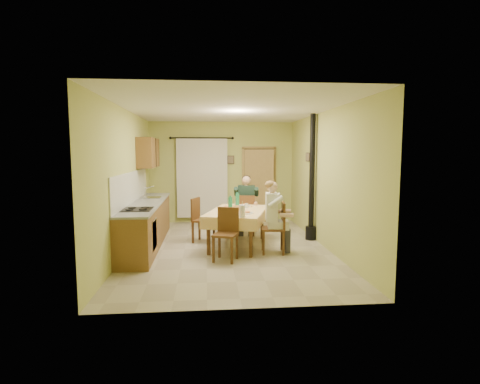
{
  "coord_description": "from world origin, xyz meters",
  "views": [
    {
      "loc": [
        -0.44,
        -7.51,
        1.97
      ],
      "look_at": [
        0.25,
        0.1,
        1.15
      ],
      "focal_mm": 28.0,
      "sensor_mm": 36.0,
      "label": 1
    }
  ],
  "objects": [
    {
      "name": "chair_left",
      "position": [
        -0.52,
        0.59,
        0.29
      ],
      "size": [
        0.54,
        0.54,
        0.97
      ],
      "rotation": [
        0.0,
        0.0,
        -1.98
      ],
      "color": "#553317",
      "rests_on": "ground"
    },
    {
      "name": "picture_right",
      "position": [
        1.97,
        1.2,
        1.85
      ],
      "size": [
        0.03,
        0.31,
        0.21
      ],
      "primitive_type": "cube",
      "color": "brown",
      "rests_on": "room_shell"
    },
    {
      "name": "chair_right",
      "position": [
        0.86,
        -0.42,
        0.29
      ],
      "size": [
        0.48,
        0.48,
        1.0
      ],
      "rotation": [
        0.0,
        0.0,
        1.46
      ],
      "color": "#553317",
      "rests_on": "ground"
    },
    {
      "name": "tableware",
      "position": [
        0.19,
        0.05,
        0.83
      ],
      "size": [
        0.7,
        1.63,
        0.33
      ],
      "color": "white",
      "rests_on": "dining_table"
    },
    {
      "name": "picture_back",
      "position": [
        0.25,
        2.97,
        1.75
      ],
      "size": [
        0.19,
        0.03,
        0.23
      ],
      "primitive_type": "cube",
      "color": "black",
      "rests_on": "room_shell"
    },
    {
      "name": "curtain",
      "position": [
        -0.55,
        2.9,
        1.26
      ],
      "size": [
        1.7,
        0.07,
        2.22
      ],
      "color": "black",
      "rests_on": "ground"
    },
    {
      "name": "floor",
      "position": [
        0.0,
        0.0,
        0.0
      ],
      "size": [
        4.0,
        6.0,
        0.01
      ],
      "primitive_type": "cube",
      "color": "tan",
      "rests_on": "ground"
    },
    {
      "name": "stove_flue",
      "position": [
        1.9,
        0.6,
        1.02
      ],
      "size": [
        0.24,
        0.24,
        2.8
      ],
      "color": "black",
      "rests_on": "ground"
    },
    {
      "name": "dining_table",
      "position": [
        0.21,
        0.16,
        0.38
      ],
      "size": [
        1.56,
        2.06,
        0.76
      ],
      "rotation": [
        0.0,
        0.0,
        -0.28
      ],
      "color": "#ECC07B",
      "rests_on": "ground"
    },
    {
      "name": "chair_far",
      "position": [
        0.5,
        1.21,
        0.29
      ],
      "size": [
        0.46,
        0.46,
        0.96
      ],
      "rotation": [
        0.0,
        0.0,
        -0.14
      ],
      "color": "#553317",
      "rests_on": "ground"
    },
    {
      "name": "kitchen_run",
      "position": [
        -1.71,
        0.4,
        0.48
      ],
      "size": [
        0.64,
        3.64,
        1.56
      ],
      "color": "brown",
      "rests_on": "ground"
    },
    {
      "name": "chair_near",
      "position": [
        -0.1,
        -0.87,
        0.29
      ],
      "size": [
        0.52,
        0.52,
        0.96
      ],
      "rotation": [
        0.0,
        0.0,
        2.79
      ],
      "color": "#553317",
      "rests_on": "ground"
    },
    {
      "name": "room_shell",
      "position": [
        0.0,
        0.0,
        1.82
      ],
      "size": [
        4.04,
        6.04,
        2.82
      ],
      "color": "#BABF62",
      "rests_on": "ground"
    },
    {
      "name": "upper_cabinets",
      "position": [
        -1.82,
        1.7,
        1.95
      ],
      "size": [
        0.35,
        1.4,
        0.7
      ],
      "primitive_type": "cube",
      "color": "brown",
      "rests_on": "room_shell"
    },
    {
      "name": "man_right",
      "position": [
        0.85,
        -0.42,
        0.88
      ],
      "size": [
        0.5,
        0.61,
        1.39
      ],
      "rotation": [
        0.0,
        0.0,
        1.46
      ],
      "color": "silver",
      "rests_on": "chair_right"
    },
    {
      "name": "man_far",
      "position": [
        0.5,
        1.23,
        0.88
      ],
      "size": [
        0.62,
        0.51,
        1.39
      ],
      "rotation": [
        0.0,
        0.0,
        -0.14
      ],
      "color": "#192D23",
      "rests_on": "chair_far"
    },
    {
      "name": "doorway",
      "position": [
        1.05,
        2.93,
        1.05
      ],
      "size": [
        0.96,
        0.23,
        2.15
      ],
      "color": "black",
      "rests_on": "ground"
    }
  ]
}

